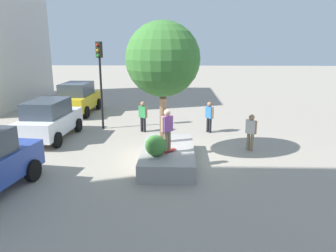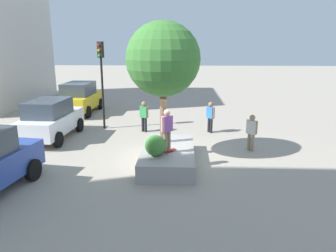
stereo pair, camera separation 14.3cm
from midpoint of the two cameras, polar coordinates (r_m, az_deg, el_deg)
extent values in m
plane|color=#9E9384|center=(13.38, -0.99, -5.84)|extent=(120.00, 120.00, 0.00)
cube|color=gray|center=(12.73, -0.32, -5.36)|extent=(4.11, 2.05, 0.65)
cylinder|color=brown|center=(13.04, -1.22, 2.61)|extent=(0.28, 0.28, 2.62)
sphere|color=#3D7A33|center=(12.77, -1.27, 12.00)|extent=(2.98, 2.98, 2.98)
sphere|color=#3D7A33|center=(11.65, -2.61, -3.54)|extent=(0.79, 0.79, 0.79)
cube|color=#A51E1E|center=(12.07, -0.48, -4.52)|extent=(0.69, 0.74, 0.02)
sphere|color=beige|center=(12.30, 0.19, -4.33)|extent=(0.06, 0.06, 0.06)
sphere|color=beige|center=(12.18, 0.70, -4.52)|extent=(0.06, 0.06, 0.06)
sphere|color=beige|center=(11.99, -1.68, -4.83)|extent=(0.06, 0.06, 0.06)
sphere|color=beige|center=(11.87, -1.18, -5.04)|extent=(0.06, 0.06, 0.06)
cylinder|color=#847056|center=(11.89, -0.81, -2.84)|extent=(0.14, 0.14, 0.76)
cylinder|color=#847056|center=(12.01, -0.16, -2.66)|extent=(0.14, 0.14, 0.76)
cube|color=#8C4C99|center=(11.76, -0.49, 0.41)|extent=(0.43, 0.44, 0.60)
cylinder|color=#D8AD8C|center=(11.61, -1.32, 0.31)|extent=(0.09, 0.09, 0.56)
cylinder|color=#D8AD8C|center=(11.91, 0.32, 0.67)|extent=(0.09, 0.09, 0.56)
sphere|color=#D8AD8C|center=(11.67, -0.50, 2.43)|extent=(0.25, 0.25, 0.25)
cylinder|color=black|center=(12.12, -23.53, -7.38)|extent=(0.79, 0.32, 0.77)
cube|color=white|center=(16.99, -20.73, 0.47)|extent=(4.41, 2.00, 0.87)
cube|color=#38424C|center=(16.63, -21.29, 3.05)|extent=(2.50, 1.71, 0.78)
cylinder|color=black|center=(18.70, -21.39, 0.26)|extent=(0.75, 0.25, 0.74)
cylinder|color=black|center=(17.99, -16.14, 0.16)|extent=(0.75, 0.25, 0.74)
cylinder|color=black|center=(16.33, -25.51, -2.14)|extent=(0.75, 0.25, 0.74)
cylinder|color=black|center=(15.51, -19.65, -2.39)|extent=(0.75, 0.25, 0.74)
cube|color=gold|center=(22.76, -16.02, 4.36)|extent=(4.66, 2.05, 0.92)
cube|color=#38424C|center=(22.41, -16.37, 6.46)|extent=(2.63, 1.77, 0.83)
cylinder|color=black|center=(24.53, -16.98, 3.90)|extent=(0.79, 0.25, 0.79)
cylinder|color=black|center=(23.94, -12.61, 3.93)|extent=(0.79, 0.25, 0.79)
cylinder|color=black|center=(21.84, -19.59, 2.43)|extent=(0.79, 0.25, 0.79)
cylinder|color=black|center=(21.16, -14.74, 2.43)|extent=(0.79, 0.25, 0.79)
cylinder|color=black|center=(18.02, -12.16, 5.67)|extent=(0.12, 0.12, 3.96)
cube|color=black|center=(17.82, -12.58, 13.32)|extent=(0.33, 0.35, 0.85)
sphere|color=red|center=(17.70, -12.93, 14.09)|extent=(0.14, 0.14, 0.14)
sphere|color=gold|center=(17.70, -12.87, 13.18)|extent=(0.14, 0.14, 0.14)
sphere|color=green|center=(17.71, -12.82, 12.28)|extent=(0.14, 0.14, 0.14)
cylinder|color=black|center=(17.37, -4.99, 0.29)|extent=(0.15, 0.15, 0.80)
cylinder|color=black|center=(17.25, -4.49, 0.21)|extent=(0.15, 0.15, 0.80)
cube|color=#338C4C|center=(17.15, -4.79, 2.56)|extent=(0.40, 0.49, 0.63)
cylinder|color=#9E7251|center=(17.29, -5.42, 2.70)|extent=(0.10, 0.10, 0.59)
cylinder|color=#9E7251|center=(17.00, -4.16, 2.52)|extent=(0.10, 0.10, 0.59)
sphere|color=#9E7251|center=(17.06, -4.82, 4.01)|extent=(0.26, 0.26, 0.26)
cylinder|color=black|center=(17.21, 7.39, 0.09)|extent=(0.15, 0.15, 0.80)
cylinder|color=black|center=(17.34, 6.97, 0.22)|extent=(0.15, 0.15, 0.80)
cube|color=#2D6BB2|center=(17.11, 7.25, 2.47)|extent=(0.48, 0.43, 0.63)
cylinder|color=#9E7251|center=(16.94, 7.80, 2.38)|extent=(0.10, 0.10, 0.59)
cylinder|color=#9E7251|center=(17.28, 6.73, 2.66)|extent=(0.10, 0.10, 0.59)
sphere|color=#9E7251|center=(17.03, 7.30, 3.93)|extent=(0.26, 0.26, 0.26)
cylinder|color=#847056|center=(14.74, 14.04, -2.73)|extent=(0.14, 0.14, 0.79)
cylinder|color=#847056|center=(14.65, 14.66, -2.88)|extent=(0.14, 0.14, 0.79)
cube|color=silver|center=(14.50, 14.52, -0.16)|extent=(0.44, 0.45, 0.61)
cylinder|color=#9E7251|center=(14.62, 13.75, 0.07)|extent=(0.10, 0.10, 0.58)
cylinder|color=#9E7251|center=(14.38, 15.31, -0.27)|extent=(0.10, 0.10, 0.58)
sphere|color=#9E7251|center=(14.40, 14.63, 1.51)|extent=(0.26, 0.26, 0.26)
camera|label=1|loc=(0.07, -90.33, -0.09)|focal=33.72mm
camera|label=2|loc=(0.07, 89.67, 0.09)|focal=33.72mm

